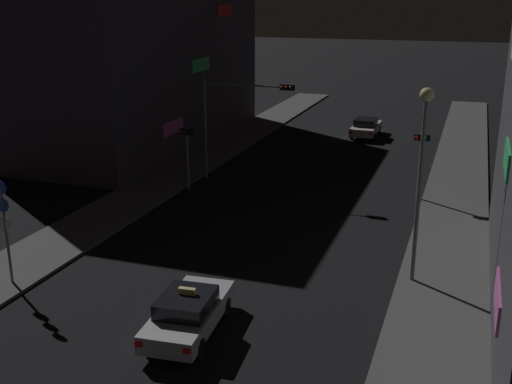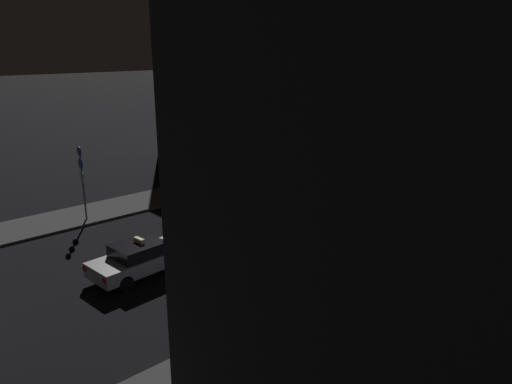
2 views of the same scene
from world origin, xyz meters
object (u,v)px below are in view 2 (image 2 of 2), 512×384
taxi (142,257)px  traffic_light_right_kerb (465,172)px  sign_pole_left (82,176)px  street_lamp_near_block (365,160)px  traffic_light_left_kerb (276,145)px  far_car (484,153)px  traffic_light_overhead (323,120)px

taxi → traffic_light_right_kerb: size_ratio=1.24×
taxi → traffic_light_right_kerb: 17.60m
traffic_light_right_kerb → sign_pole_left: 20.61m
sign_pole_left → street_lamp_near_block: (14.27, 5.26, 2.55)m
traffic_light_right_kerb → street_lamp_near_block: 10.64m
traffic_light_left_kerb → sign_pole_left: (-1.06, -13.36, -0.05)m
traffic_light_right_kerb → street_lamp_near_block: street_lamp_near_block is taller
taxi → street_lamp_near_block: street_lamp_near_block is taller
street_lamp_near_block → traffic_light_right_kerb: bearing=94.3°
far_car → street_lamp_near_block: size_ratio=0.61×
far_car → traffic_light_right_kerb: 16.00m
far_car → traffic_light_right_kerb: size_ratio=1.21×
far_car → traffic_light_overhead: (-5.04, -14.63, 3.54)m
far_car → traffic_light_overhead: size_ratio=0.76×
traffic_light_right_kerb → traffic_light_overhead: bearing=178.3°
taxi → sign_pole_left: bearing=173.0°
far_car → traffic_light_right_kerb: traffic_light_right_kerb is taller
taxi → traffic_light_right_kerb: bearing=71.1°
traffic_light_left_kerb → street_lamp_near_block: size_ratio=0.49×
taxi → far_car: 31.50m
taxi → traffic_light_overhead: bearing=105.6°
street_lamp_near_block → far_car: bearing=103.7°
taxi → street_lamp_near_block: (6.46, 6.21, 4.34)m
traffic_light_overhead → taxi: bearing=-74.4°
taxi → traffic_light_overhead: 17.86m
traffic_light_left_kerb → taxi: bearing=-64.8°
far_car → traffic_light_left_kerb: 18.67m
traffic_light_overhead → traffic_light_left_kerb: size_ratio=1.65×
traffic_light_overhead → sign_pole_left: traffic_light_overhead is taller
traffic_light_overhead → traffic_light_right_kerb: size_ratio=1.60×
taxi → traffic_light_left_kerb: 15.93m
far_car → sign_pole_left: (-8.13, -30.54, 1.79)m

